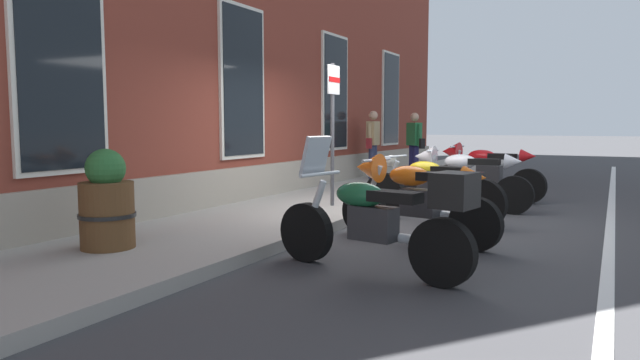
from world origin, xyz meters
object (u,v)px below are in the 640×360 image
object	(u,v)px
motorcycle_white_sport	(461,176)
barrel_planter	(107,204)
pedestrian_striped_shirt	(414,141)
parking_sign	(333,114)
motorcycle_red_sport	(482,169)
motorcycle_orange_sport	(410,195)
motorcycle_yellow_naked	(430,189)
motorcycle_green_touring	(380,218)
pedestrian_tan_coat	(373,141)

from	to	relation	value
motorcycle_white_sport	barrel_planter	bearing A→B (deg)	155.06
pedestrian_striped_shirt	barrel_planter	size ratio (longest dim) A/B	1.52
parking_sign	barrel_planter	bearing A→B (deg)	169.83
motorcycle_red_sport	barrel_planter	xyz separation A→B (m)	(-6.64, 2.41, 0.01)
motorcycle_orange_sport	pedestrian_striped_shirt	bearing A→B (deg)	17.77
motorcycle_white_sport	motorcycle_red_sport	distance (m)	1.53
pedestrian_striped_shirt	parking_sign	bearing A→B (deg)	-175.60
pedestrian_striped_shirt	motorcycle_white_sport	bearing A→B (deg)	-152.22
motorcycle_red_sport	pedestrian_striped_shirt	bearing A→B (deg)	40.86
motorcycle_yellow_naked	pedestrian_striped_shirt	size ratio (longest dim) A/B	1.41
pedestrian_striped_shirt	motorcycle_red_sport	bearing A→B (deg)	-139.14
motorcycle_green_touring	motorcycle_red_sport	world-z (taller)	motorcycle_green_touring
pedestrian_striped_shirt	pedestrian_tan_coat	bearing A→B (deg)	135.63
motorcycle_white_sport	barrel_planter	world-z (taller)	barrel_planter
motorcycle_orange_sport	motorcycle_white_sport	bearing A→B (deg)	1.35
motorcycle_orange_sport	motorcycle_yellow_naked	bearing A→B (deg)	7.57
motorcycle_yellow_naked	motorcycle_red_sport	bearing A→B (deg)	-3.11
motorcycle_yellow_naked	pedestrian_striped_shirt	world-z (taller)	pedestrian_striped_shirt
motorcycle_green_touring	pedestrian_tan_coat	bearing A→B (deg)	22.70
barrel_planter	motorcycle_red_sport	bearing A→B (deg)	-19.92
motorcycle_green_touring	motorcycle_red_sport	xyz separation A→B (m)	(5.87, 0.28, 0.04)
motorcycle_yellow_naked	pedestrian_tan_coat	world-z (taller)	pedestrian_tan_coat
pedestrian_striped_shirt	barrel_planter	world-z (taller)	pedestrian_striped_shirt
motorcycle_red_sport	parking_sign	xyz separation A→B (m)	(-2.81, 1.72, 0.99)
motorcycle_orange_sport	parking_sign	world-z (taller)	parking_sign
motorcycle_green_touring	motorcycle_orange_sport	bearing A→B (deg)	8.61
motorcycle_red_sport	motorcycle_white_sport	bearing A→B (deg)	178.97
motorcycle_orange_sport	motorcycle_yellow_naked	xyz separation A→B (m)	(1.45, 0.19, -0.09)
motorcycle_red_sport	pedestrian_tan_coat	xyz separation A→B (m)	(1.68, 2.88, 0.44)
motorcycle_green_touring	motorcycle_white_sport	bearing A→B (deg)	4.01
motorcycle_orange_sport	pedestrian_tan_coat	bearing A→B (deg)	26.06
motorcycle_red_sport	parking_sign	size ratio (longest dim) A/B	0.98
pedestrian_tan_coat	pedestrian_striped_shirt	world-z (taller)	pedestrian_tan_coat
motorcycle_orange_sport	pedestrian_striped_shirt	size ratio (longest dim) A/B	1.34
motorcycle_green_touring	motorcycle_red_sport	distance (m)	5.87
parking_sign	barrel_planter	size ratio (longest dim) A/B	2.15
motorcycle_orange_sport	motorcycle_red_sport	size ratio (longest dim) A/B	0.96
pedestrian_tan_coat	pedestrian_striped_shirt	distance (m)	1.08
motorcycle_orange_sport	parking_sign	size ratio (longest dim) A/B	0.94
motorcycle_white_sport	parking_sign	bearing A→B (deg)	127.20
pedestrian_tan_coat	parking_sign	xyz separation A→B (m)	(-4.49, -1.16, 0.55)
parking_sign	barrel_planter	xyz separation A→B (m)	(-3.83, 0.69, -0.98)
barrel_planter	parking_sign	bearing A→B (deg)	-10.17
pedestrian_striped_shirt	parking_sign	world-z (taller)	parking_sign
pedestrian_tan_coat	pedestrian_striped_shirt	size ratio (longest dim) A/B	1.02
barrel_planter	motorcycle_white_sport	bearing A→B (deg)	-24.94
motorcycle_yellow_naked	motorcycle_red_sport	size ratio (longest dim) A/B	1.02
motorcycle_yellow_naked	parking_sign	distance (m)	1.91
motorcycle_green_touring	motorcycle_yellow_naked	xyz separation A→B (m)	(3.03, 0.43, -0.06)
motorcycle_orange_sport	barrel_planter	size ratio (longest dim) A/B	2.03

